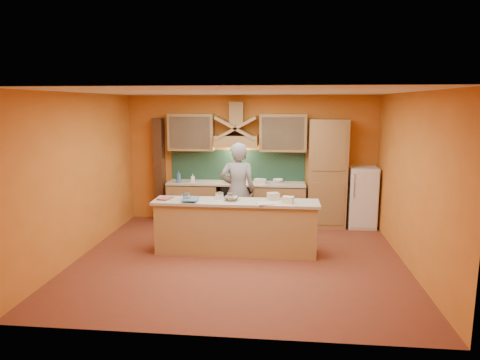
# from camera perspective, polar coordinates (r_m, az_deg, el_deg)

# --- Properties ---
(floor) EXTENTS (5.50, 5.00, 0.01)m
(floor) POSITION_cam_1_polar(r_m,az_deg,el_deg) (7.44, -0.05, -10.44)
(floor) COLOR brown
(floor) RESTS_ON ground
(ceiling) EXTENTS (5.50, 5.00, 0.01)m
(ceiling) POSITION_cam_1_polar(r_m,az_deg,el_deg) (6.97, -0.05, 11.66)
(ceiling) COLOR white
(ceiling) RESTS_ON wall_back
(wall_back) EXTENTS (5.50, 0.02, 2.80)m
(wall_back) POSITION_cam_1_polar(r_m,az_deg,el_deg) (9.53, 1.47, 2.82)
(wall_back) COLOR orange
(wall_back) RESTS_ON floor
(wall_front) EXTENTS (5.50, 0.02, 2.80)m
(wall_front) POSITION_cam_1_polar(r_m,az_deg,el_deg) (4.65, -3.18, -5.05)
(wall_front) COLOR orange
(wall_front) RESTS_ON floor
(wall_left) EXTENTS (0.02, 5.00, 2.80)m
(wall_left) POSITION_cam_1_polar(r_m,az_deg,el_deg) (7.84, -20.49, 0.57)
(wall_left) COLOR orange
(wall_left) RESTS_ON floor
(wall_right) EXTENTS (0.02, 5.00, 2.80)m
(wall_right) POSITION_cam_1_polar(r_m,az_deg,el_deg) (7.33, 21.88, -0.15)
(wall_right) COLOR orange
(wall_right) RESTS_ON floor
(base_cabinet_left) EXTENTS (1.10, 0.60, 0.86)m
(base_cabinet_left) POSITION_cam_1_polar(r_m,az_deg,el_deg) (9.59, -6.17, -3.09)
(base_cabinet_left) COLOR #9D7748
(base_cabinet_left) RESTS_ON floor
(base_cabinet_right) EXTENTS (1.10, 0.60, 0.86)m
(base_cabinet_right) POSITION_cam_1_polar(r_m,az_deg,el_deg) (9.39, 5.27, -3.36)
(base_cabinet_right) COLOR #9D7748
(base_cabinet_right) RESTS_ON floor
(counter_top) EXTENTS (3.00, 0.62, 0.04)m
(counter_top) POSITION_cam_1_polar(r_m,az_deg,el_deg) (9.34, -0.52, -0.44)
(counter_top) COLOR beige
(counter_top) RESTS_ON base_cabinet_left
(stove) EXTENTS (0.60, 0.58, 0.90)m
(stove) POSITION_cam_1_polar(r_m,az_deg,el_deg) (9.44, -0.51, -3.12)
(stove) COLOR black
(stove) RESTS_ON floor
(backsplash) EXTENTS (3.00, 0.03, 0.70)m
(backsplash) POSITION_cam_1_polar(r_m,az_deg,el_deg) (9.56, -0.33, 1.94)
(backsplash) COLOR #19382A
(backsplash) RESTS_ON wall_back
(range_hood) EXTENTS (0.92, 0.50, 0.24)m
(range_hood) POSITION_cam_1_polar(r_m,az_deg,el_deg) (9.27, -0.49, 5.22)
(range_hood) COLOR #9D7748
(range_hood) RESTS_ON wall_back
(hood_chimney) EXTENTS (0.30, 0.30, 0.50)m
(hood_chimney) POSITION_cam_1_polar(r_m,az_deg,el_deg) (9.33, -0.43, 8.82)
(hood_chimney) COLOR #9D7748
(hood_chimney) RESTS_ON wall_back
(upper_cabinet_left) EXTENTS (1.00, 0.35, 0.80)m
(upper_cabinet_left) POSITION_cam_1_polar(r_m,az_deg,el_deg) (9.49, -6.50, 6.36)
(upper_cabinet_left) COLOR #9D7748
(upper_cabinet_left) RESTS_ON wall_back
(upper_cabinet_right) EXTENTS (1.00, 0.35, 0.80)m
(upper_cabinet_right) POSITION_cam_1_polar(r_m,az_deg,el_deg) (9.27, 5.75, 6.29)
(upper_cabinet_right) COLOR #9D7748
(upper_cabinet_right) RESTS_ON wall_back
(pantry_column) EXTENTS (0.80, 0.60, 2.30)m
(pantry_column) POSITION_cam_1_polar(r_m,az_deg,el_deg) (9.29, 11.52, 0.87)
(pantry_column) COLOR #9D7748
(pantry_column) RESTS_ON floor
(fridge) EXTENTS (0.58, 0.60, 1.30)m
(fridge) POSITION_cam_1_polar(r_m,az_deg,el_deg) (9.49, 15.93, -2.20)
(fridge) COLOR white
(fridge) RESTS_ON floor
(trim_column_left) EXTENTS (0.20, 0.30, 2.30)m
(trim_column_left) POSITION_cam_1_polar(r_m,az_deg,el_deg) (9.79, -10.66, 1.36)
(trim_column_left) COLOR #472816
(trim_column_left) RESTS_ON floor
(island_body) EXTENTS (2.80, 0.55, 0.88)m
(island_body) POSITION_cam_1_polar(r_m,az_deg,el_deg) (7.59, -0.58, -6.51)
(island_body) COLOR tan
(island_body) RESTS_ON floor
(island_top) EXTENTS (2.90, 0.62, 0.05)m
(island_top) POSITION_cam_1_polar(r_m,az_deg,el_deg) (7.47, -0.58, -2.98)
(island_top) COLOR beige
(island_top) RESTS_ON island_body
(person) EXTENTS (0.74, 0.54, 1.89)m
(person) POSITION_cam_1_polar(r_m,az_deg,el_deg) (8.30, -0.30, -1.47)
(person) COLOR gray
(person) RESTS_ON floor
(pot_large) EXTENTS (0.26, 0.26, 0.18)m
(pot_large) POSITION_cam_1_polar(r_m,az_deg,el_deg) (9.32, -1.26, 0.08)
(pot_large) COLOR #B2B2B9
(pot_large) RESTS_ON stove
(pot_small) EXTENTS (0.21, 0.21, 0.15)m
(pot_small) POSITION_cam_1_polar(r_m,az_deg,el_deg) (9.32, -0.09, -0.00)
(pot_small) COLOR silver
(pot_small) RESTS_ON stove
(soap_bottle_a) EXTENTS (0.10, 0.10, 0.18)m
(soap_bottle_a) POSITION_cam_1_polar(r_m,az_deg,el_deg) (9.44, -6.32, 0.29)
(soap_bottle_a) COLOR white
(soap_bottle_a) RESTS_ON counter_top
(soap_bottle_b) EXTENTS (0.14, 0.14, 0.27)m
(soap_bottle_b) POSITION_cam_1_polar(r_m,az_deg,el_deg) (9.40, -8.20, 0.48)
(soap_bottle_b) COLOR #356093
(soap_bottle_b) RESTS_ON counter_top
(bowl_back) EXTENTS (0.28, 0.28, 0.07)m
(bowl_back) POSITION_cam_1_polar(r_m,az_deg,el_deg) (9.40, 5.08, -0.07)
(bowl_back) COLOR white
(bowl_back) RESTS_ON counter_top
(dish_rack) EXTENTS (0.26, 0.21, 0.09)m
(dish_rack) POSITION_cam_1_polar(r_m,az_deg,el_deg) (9.25, 2.70, -0.14)
(dish_rack) COLOR silver
(dish_rack) RESTS_ON counter_top
(book_lower) EXTENTS (0.26, 0.31, 0.03)m
(book_lower) POSITION_cam_1_polar(r_m,az_deg,el_deg) (7.77, -10.65, -2.36)
(book_lower) COLOR #BC5443
(book_lower) RESTS_ON island_top
(book_upper) EXTENTS (0.27, 0.36, 0.03)m
(book_upper) POSITION_cam_1_polar(r_m,az_deg,el_deg) (7.50, -7.57, -2.54)
(book_upper) COLOR teal
(book_upper) RESTS_ON island_top
(jar_large) EXTENTS (0.14, 0.14, 0.15)m
(jar_large) POSITION_cam_1_polar(r_m,az_deg,el_deg) (7.50, -7.20, -2.24)
(jar_large) COLOR silver
(jar_large) RESTS_ON island_top
(jar_small) EXTENTS (0.16, 0.16, 0.15)m
(jar_small) POSITION_cam_1_polar(r_m,az_deg,el_deg) (7.42, -1.25, -2.28)
(jar_small) COLOR silver
(jar_small) RESTS_ON island_top
(kitchen_scale) EXTENTS (0.15, 0.15, 0.10)m
(kitchen_scale) POSITION_cam_1_polar(r_m,az_deg,el_deg) (7.61, -2.77, -2.16)
(kitchen_scale) COLOR white
(kitchen_scale) RESTS_ON island_top
(mixing_bowl) EXTENTS (0.28, 0.28, 0.06)m
(mixing_bowl) POSITION_cam_1_polar(r_m,az_deg,el_deg) (7.50, -1.15, -2.48)
(mixing_bowl) COLOR white
(mixing_bowl) RESTS_ON island_top
(cloth) EXTENTS (0.31, 0.27, 0.02)m
(cloth) POSITION_cam_1_polar(r_m,az_deg,el_deg) (7.23, 3.42, -3.17)
(cloth) COLOR beige
(cloth) RESTS_ON island_top
(grocery_bag_a) EXTENTS (0.23, 0.21, 0.12)m
(grocery_bag_a) POSITION_cam_1_polar(r_m,az_deg,el_deg) (7.56, 4.45, -2.17)
(grocery_bag_a) COLOR beige
(grocery_bag_a) RESTS_ON island_top
(grocery_bag_b) EXTENTS (0.22, 0.19, 0.11)m
(grocery_bag_b) POSITION_cam_1_polar(r_m,az_deg,el_deg) (7.32, 6.42, -2.65)
(grocery_bag_b) COLOR beige
(grocery_bag_b) RESTS_ON island_top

